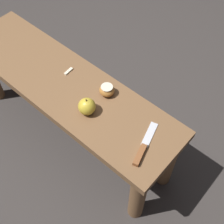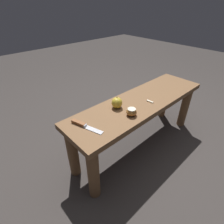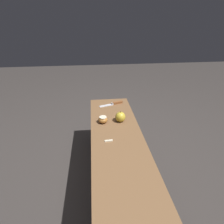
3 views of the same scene
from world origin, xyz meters
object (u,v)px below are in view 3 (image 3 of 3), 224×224
object	(u,v)px
knife	(114,103)
apple_whole	(120,117)
wooden_bench	(117,149)
apple_cut	(103,120)

from	to	relation	value
knife	apple_whole	distance (m)	0.31
wooden_bench	apple_whole	distance (m)	0.26
wooden_bench	apple_whole	size ratio (longest dim) A/B	14.30
apple_cut	knife	bearing A→B (deg)	157.77
wooden_bench	apple_whole	world-z (taller)	apple_whole
apple_whole	apple_cut	xyz separation A→B (m)	(0.00, -0.14, -0.01)
wooden_bench	apple_cut	world-z (taller)	apple_cut
apple_cut	apple_whole	bearing A→B (deg)	91.82
wooden_bench	knife	size ratio (longest dim) A/B	5.63
wooden_bench	apple_cut	size ratio (longest dim) A/B	17.73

